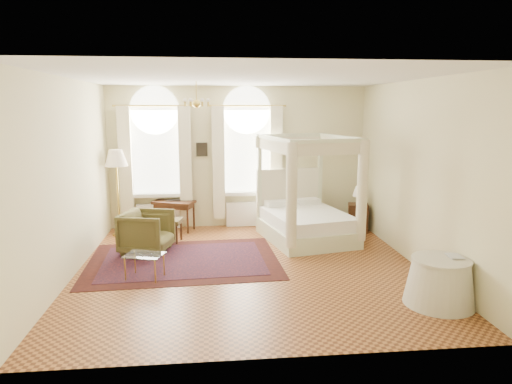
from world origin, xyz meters
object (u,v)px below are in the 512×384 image
writing_desk (174,205)px  floor_lamp (116,162)px  stool (171,223)px  armchair (147,232)px  canopy_bed (307,217)px  coffee_table (144,257)px  side_table (440,282)px  nightstand (358,218)px

writing_desk → floor_lamp: 1.61m
stool → armchair: (-0.42, -0.66, -0.00)m
armchair → writing_desk: bearing=0.7°
canopy_bed → coffee_table: canopy_bed is taller
writing_desk → armchair: size_ratio=1.14×
canopy_bed → writing_desk: bearing=159.2°
floor_lamp → side_table: size_ratio=1.91×
stool → armchair: armchair is taller
nightstand → writing_desk: (-4.21, 0.50, 0.27)m
writing_desk → armchair: bearing=-104.4°
writing_desk → stool: size_ratio=1.99×
coffee_table → side_table: size_ratio=0.71×
floor_lamp → side_table: 6.89m
canopy_bed → side_table: 3.61m
canopy_bed → side_table: canopy_bed is taller
coffee_table → side_table: (4.38, -1.45, -0.04)m
canopy_bed → stool: size_ratio=4.56×
coffee_table → floor_lamp: 3.16m
writing_desk → side_table: writing_desk is taller
nightstand → floor_lamp: size_ratio=0.33×
writing_desk → coffee_table: bearing=-95.1°
canopy_bed → floor_lamp: (-4.07, 0.81, 1.13)m
armchair → side_table: size_ratio=0.90×
writing_desk → armchair: 1.66m
nightstand → writing_desk: writing_desk is taller
coffee_table → floor_lamp: floor_lamp is taller
canopy_bed → armchair: bearing=-171.3°
stool → side_table: side_table is taller
canopy_bed → nightstand: size_ratio=3.71×
writing_desk → coffee_table: writing_desk is taller
canopy_bed → writing_desk: (-2.88, 1.10, 0.08)m
nightstand → writing_desk: 4.25m
armchair → floor_lamp: (-0.78, 1.32, 1.22)m
coffee_table → floor_lamp: size_ratio=0.37×
nightstand → writing_desk: size_ratio=0.62×
nightstand → side_table: side_table is taller
nightstand → stool: size_ratio=1.23×
canopy_bed → stool: (-2.88, 0.16, -0.09)m
canopy_bed → coffee_table: bearing=-148.3°
nightstand → coffee_table: nightstand is taller
nightstand → floor_lamp: floor_lamp is taller
canopy_bed → writing_desk: size_ratio=2.29×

